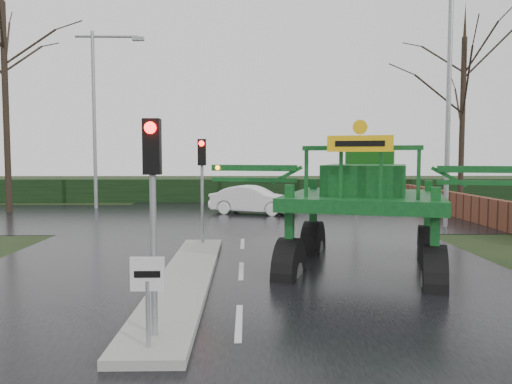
{
  "coord_description": "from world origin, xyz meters",
  "views": [
    {
      "loc": [
        0.14,
        -8.65,
        2.94
      ],
      "look_at": [
        0.4,
        4.8,
        2.0
      ],
      "focal_mm": 35.0,
      "sensor_mm": 36.0,
      "label": 1
    }
  ],
  "objects_px": {
    "traffic_signal_mid": "(202,168)",
    "street_light_right": "(442,83)",
    "street_light_left_far": "(99,103)",
    "white_sedan": "(253,214)",
    "traffic_signal_far": "(357,163)",
    "keep_left_sign": "(148,287)",
    "crop_sprayer": "(292,185)",
    "traffic_signal_near": "(152,180)"
  },
  "relations": [
    {
      "from": "traffic_signal_mid",
      "to": "street_light_right",
      "type": "bearing_deg",
      "value": 25.4
    },
    {
      "from": "street_light_left_far",
      "to": "traffic_signal_mid",
      "type": "bearing_deg",
      "value": -61.14
    },
    {
      "from": "white_sedan",
      "to": "traffic_signal_far",
      "type": "bearing_deg",
      "value": -43.26
    },
    {
      "from": "traffic_signal_mid",
      "to": "street_light_right",
      "type": "relative_size",
      "value": 0.35
    },
    {
      "from": "keep_left_sign",
      "to": "traffic_signal_mid",
      "type": "bearing_deg",
      "value": 90.0
    },
    {
      "from": "traffic_signal_mid",
      "to": "street_light_right",
      "type": "distance_m",
      "value": 11.05
    },
    {
      "from": "traffic_signal_far",
      "to": "street_light_left_far",
      "type": "relative_size",
      "value": 0.35
    },
    {
      "from": "crop_sprayer",
      "to": "street_light_right",
      "type": "bearing_deg",
      "value": 67.38
    },
    {
      "from": "traffic_signal_mid",
      "to": "street_light_left_far",
      "type": "xyz_separation_m",
      "value": [
        -6.89,
        12.51,
        3.4
      ]
    },
    {
      "from": "keep_left_sign",
      "to": "street_light_left_far",
      "type": "distance_m",
      "value": 23.11
    },
    {
      "from": "traffic_signal_near",
      "to": "crop_sprayer",
      "type": "height_order",
      "value": "crop_sprayer"
    },
    {
      "from": "keep_left_sign",
      "to": "street_light_left_far",
      "type": "bearing_deg",
      "value": 107.78
    },
    {
      "from": "keep_left_sign",
      "to": "traffic_signal_far",
      "type": "xyz_separation_m",
      "value": [
        7.8,
        21.51,
        1.53
      ]
    },
    {
      "from": "street_light_left_far",
      "to": "traffic_signal_far",
      "type": "bearing_deg",
      "value": 0.03
    },
    {
      "from": "street_light_right",
      "to": "street_light_left_far",
      "type": "relative_size",
      "value": 1.0
    },
    {
      "from": "traffic_signal_mid",
      "to": "crop_sprayer",
      "type": "bearing_deg",
      "value": -55.24
    },
    {
      "from": "street_light_left_far",
      "to": "crop_sprayer",
      "type": "distance_m",
      "value": 19.14
    },
    {
      "from": "traffic_signal_far",
      "to": "crop_sprayer",
      "type": "height_order",
      "value": "crop_sprayer"
    },
    {
      "from": "traffic_signal_near",
      "to": "white_sedan",
      "type": "height_order",
      "value": "traffic_signal_near"
    },
    {
      "from": "traffic_signal_mid",
      "to": "crop_sprayer",
      "type": "height_order",
      "value": "crop_sprayer"
    },
    {
      "from": "traffic_signal_mid",
      "to": "traffic_signal_near",
      "type": "bearing_deg",
      "value": -90.0
    },
    {
      "from": "keep_left_sign",
      "to": "street_light_left_far",
      "type": "xyz_separation_m",
      "value": [
        -6.89,
        21.5,
        4.93
      ]
    },
    {
      "from": "traffic_signal_mid",
      "to": "white_sedan",
      "type": "distance_m",
      "value": 9.99
    },
    {
      "from": "traffic_signal_near",
      "to": "street_light_left_far",
      "type": "relative_size",
      "value": 0.35
    },
    {
      "from": "traffic_signal_mid",
      "to": "street_light_left_far",
      "type": "distance_m",
      "value": 14.68
    },
    {
      "from": "keep_left_sign",
      "to": "traffic_signal_mid",
      "type": "height_order",
      "value": "traffic_signal_mid"
    },
    {
      "from": "traffic_signal_far",
      "to": "street_light_left_far",
      "type": "xyz_separation_m",
      "value": [
        -14.69,
        -0.01,
        3.4
      ]
    },
    {
      "from": "traffic_signal_mid",
      "to": "street_light_left_far",
      "type": "bearing_deg",
      "value": 118.86
    },
    {
      "from": "keep_left_sign",
      "to": "traffic_signal_mid",
      "type": "distance_m",
      "value": 9.12
    },
    {
      "from": "keep_left_sign",
      "to": "street_light_right",
      "type": "xyz_separation_m",
      "value": [
        9.49,
        13.5,
        4.93
      ]
    },
    {
      "from": "traffic_signal_mid",
      "to": "white_sedan",
      "type": "bearing_deg",
      "value": 79.44
    },
    {
      "from": "traffic_signal_mid",
      "to": "white_sedan",
      "type": "xyz_separation_m",
      "value": [
        1.77,
        9.48,
        -2.59
      ]
    },
    {
      "from": "traffic_signal_far",
      "to": "keep_left_sign",
      "type": "bearing_deg",
      "value": 70.07
    },
    {
      "from": "white_sedan",
      "to": "keep_left_sign",
      "type": "bearing_deg",
      "value": -165.43
    },
    {
      "from": "street_light_right",
      "to": "street_light_left_far",
      "type": "distance_m",
      "value": 18.24
    },
    {
      "from": "street_light_right",
      "to": "traffic_signal_far",
      "type": "bearing_deg",
      "value": 101.95
    },
    {
      "from": "keep_left_sign",
      "to": "traffic_signal_far",
      "type": "relative_size",
      "value": 0.38
    },
    {
      "from": "traffic_signal_far",
      "to": "crop_sprayer",
      "type": "xyz_separation_m",
      "value": [
        -5.23,
        -16.22,
        -0.34
      ]
    },
    {
      "from": "street_light_right",
      "to": "white_sedan",
      "type": "distance_m",
      "value": 10.97
    },
    {
      "from": "keep_left_sign",
      "to": "crop_sprayer",
      "type": "height_order",
      "value": "crop_sprayer"
    },
    {
      "from": "street_light_right",
      "to": "crop_sprayer",
      "type": "height_order",
      "value": "street_light_right"
    },
    {
      "from": "traffic_signal_far",
      "to": "crop_sprayer",
      "type": "bearing_deg",
      "value": 72.12
    }
  ]
}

